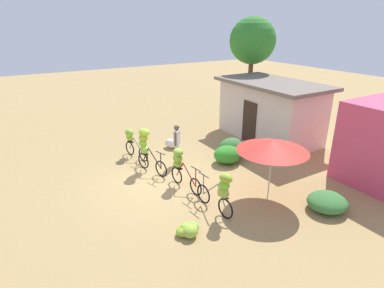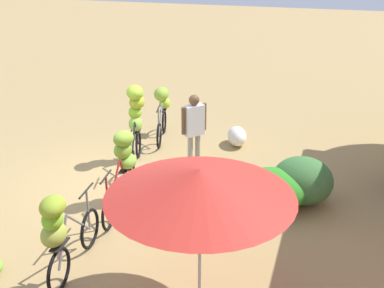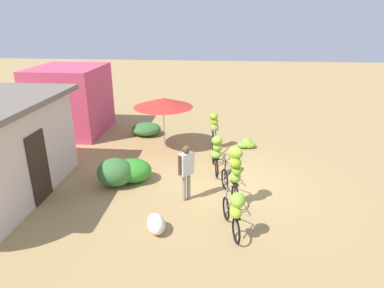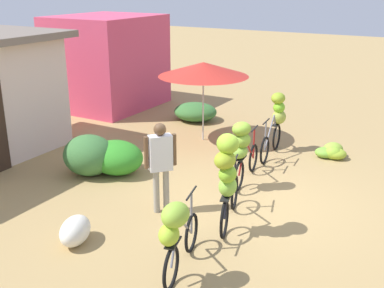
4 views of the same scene
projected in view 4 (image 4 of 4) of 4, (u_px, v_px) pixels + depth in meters
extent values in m
plane|color=#A58753|center=(248.00, 201.00, 8.95)|extent=(60.00, 60.00, 0.00)
cube|color=#D44567|center=(107.00, 62.00, 15.32)|extent=(3.20, 2.80, 2.90)
ellipsoid|color=#3C7137|center=(89.00, 155.00, 10.06)|extent=(1.03, 1.11, 0.87)
ellipsoid|color=#318A25|center=(116.00, 157.00, 10.14)|extent=(1.03, 1.20, 0.72)
ellipsoid|color=#387436|center=(195.00, 112.00, 14.03)|extent=(1.18, 1.28, 0.52)
cylinder|color=beige|center=(203.00, 103.00, 12.09)|extent=(0.04, 0.04, 1.95)
cone|color=red|center=(203.00, 69.00, 11.80)|extent=(2.28, 2.28, 0.35)
torus|color=black|center=(191.00, 233.00, 7.22)|extent=(0.60, 0.19, 0.61)
torus|color=black|center=(171.00, 268.00, 6.34)|extent=(0.60, 0.19, 0.61)
cylinder|color=slate|center=(175.00, 243.00, 6.40)|extent=(0.37, 0.12, 0.60)
cylinder|color=slate|center=(185.00, 226.00, 6.84)|extent=(0.65, 0.19, 0.61)
cylinder|color=black|center=(191.00, 193.00, 7.00)|extent=(0.49, 0.15, 0.03)
cylinder|color=slate|center=(191.00, 213.00, 7.11)|extent=(0.04, 0.04, 0.67)
cube|color=black|center=(173.00, 242.00, 6.32)|extent=(0.38, 0.22, 0.02)
ellipsoid|color=#9EC630|center=(169.00, 235.00, 6.20)|extent=(0.42, 0.38, 0.29)
ellipsoid|color=#8BB737|center=(175.00, 215.00, 6.18)|extent=(0.44, 0.35, 0.33)
torus|color=black|center=(234.00, 192.00, 8.57)|extent=(0.62, 0.22, 0.63)
torus|color=black|center=(224.00, 219.00, 7.61)|extent=(0.62, 0.22, 0.63)
cylinder|color=black|center=(227.00, 196.00, 7.67)|extent=(0.39, 0.15, 0.66)
cylinder|color=black|center=(232.00, 183.00, 8.15)|extent=(0.69, 0.23, 0.67)
cylinder|color=black|center=(235.00, 159.00, 8.36)|extent=(0.49, 0.17, 0.03)
cylinder|color=black|center=(235.00, 176.00, 8.47)|extent=(0.04, 0.04, 0.64)
cube|color=black|center=(226.00, 197.00, 7.59)|extent=(0.38, 0.23, 0.02)
ellipsoid|color=#89C140|center=(228.00, 186.00, 7.56)|extent=(0.42, 0.37, 0.33)
ellipsoid|color=#7FB928|center=(228.00, 174.00, 7.41)|extent=(0.40, 0.34, 0.28)
ellipsoid|color=#96AC27|center=(225.00, 160.00, 7.35)|extent=(0.43, 0.36, 0.29)
ellipsoid|color=#91BF2E|center=(228.00, 144.00, 7.35)|extent=(0.56, 0.53, 0.31)
torus|color=black|center=(253.00, 158.00, 10.26)|extent=(0.62, 0.13, 0.61)
torus|color=black|center=(239.00, 176.00, 9.32)|extent=(0.62, 0.13, 0.61)
cylinder|color=maroon|center=(242.00, 158.00, 9.38)|extent=(0.41, 0.09, 0.65)
cylinder|color=maroon|center=(249.00, 149.00, 9.85)|extent=(0.72, 0.13, 0.66)
cylinder|color=black|center=(255.00, 129.00, 10.04)|extent=(0.50, 0.10, 0.03)
cylinder|color=maroon|center=(254.00, 143.00, 10.15)|extent=(0.04, 0.04, 0.66)
cube|color=black|center=(241.00, 158.00, 9.30)|extent=(0.38, 0.19, 0.02)
ellipsoid|color=#7EAB38|center=(239.00, 152.00, 9.23)|extent=(0.46, 0.38, 0.26)
ellipsoid|color=olive|center=(242.00, 140.00, 9.17)|extent=(0.40, 0.33, 0.31)
ellipsoid|color=olive|center=(242.00, 129.00, 9.10)|extent=(0.46, 0.39, 0.27)
torus|color=black|center=(265.00, 150.00, 10.68)|extent=(0.64, 0.11, 0.64)
torus|color=black|center=(277.00, 137.00, 11.59)|extent=(0.64, 0.11, 0.64)
cylinder|color=slate|center=(275.00, 126.00, 11.32)|extent=(0.40, 0.07, 0.67)
cylinder|color=slate|center=(269.00, 132.00, 10.87)|extent=(0.71, 0.10, 0.68)
cylinder|color=black|center=(266.00, 122.00, 10.46)|extent=(0.50, 0.08, 0.03)
cylinder|color=slate|center=(265.00, 136.00, 10.57)|extent=(0.04, 0.04, 0.67)
cube|color=black|center=(276.00, 124.00, 11.38)|extent=(0.37, 0.17, 0.02)
ellipsoid|color=#9BAC3D|center=(279.00, 117.00, 11.34)|extent=(0.41, 0.33, 0.34)
ellipsoid|color=#77BE26|center=(279.00, 107.00, 11.27)|extent=(0.41, 0.36, 0.27)
ellipsoid|color=#8DA929|center=(278.00, 98.00, 11.23)|extent=(0.46, 0.40, 0.27)
ellipsoid|color=#8DBC34|center=(333.00, 153.00, 11.01)|extent=(0.42, 0.46, 0.30)
ellipsoid|color=#93B32E|center=(336.00, 154.00, 11.03)|extent=(0.52, 0.58, 0.25)
ellipsoid|color=#74B037|center=(325.00, 153.00, 11.12)|extent=(0.47, 0.53, 0.24)
ellipsoid|color=#92B63A|center=(333.00, 149.00, 11.19)|extent=(0.61, 0.62, 0.34)
ellipsoid|color=silver|center=(75.00, 231.00, 7.45)|extent=(0.81, 0.66, 0.44)
cylinder|color=gray|center=(166.00, 190.00, 8.47)|extent=(0.11, 0.11, 0.80)
cylinder|color=gray|center=(156.00, 191.00, 8.41)|extent=(0.11, 0.11, 0.80)
cube|color=silver|center=(160.00, 153.00, 8.21)|extent=(0.43, 0.42, 0.63)
cylinder|color=brown|center=(174.00, 150.00, 8.27)|extent=(0.08, 0.08, 0.57)
cylinder|color=brown|center=(146.00, 153.00, 8.12)|extent=(0.08, 0.08, 0.57)
sphere|color=brown|center=(160.00, 129.00, 8.07)|extent=(0.22, 0.22, 0.22)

